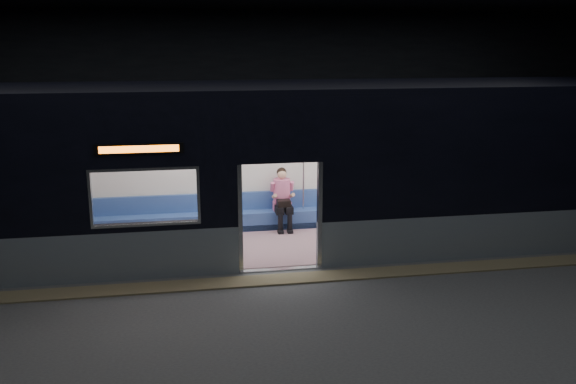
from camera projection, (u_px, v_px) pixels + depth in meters
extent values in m
cube|color=#47494C|center=(290.00, 292.00, 10.44)|extent=(24.00, 14.00, 0.01)
cube|color=black|center=(245.00, 105.00, 16.52)|extent=(24.00, 0.04, 5.00)
cube|color=black|center=(526.00, 372.00, 3.17)|extent=(24.00, 0.04, 5.00)
cube|color=#8C7F59|center=(285.00, 279.00, 10.96)|extent=(22.80, 0.50, 0.03)
cube|color=gray|center=(4.00, 263.00, 10.54)|extent=(8.30, 0.12, 0.90)
cube|color=gray|center=(520.00, 233.00, 12.16)|extent=(8.30, 0.12, 0.90)
cube|color=black|center=(527.00, 154.00, 11.77)|extent=(8.30, 0.12, 2.30)
cube|color=black|center=(280.00, 131.00, 10.82)|extent=(1.40, 0.12, 1.15)
cube|color=#B7BABC|center=(240.00, 219.00, 11.08)|extent=(0.08, 0.14, 2.05)
cube|color=#B7BABC|center=(319.00, 215.00, 11.33)|extent=(0.08, 0.14, 2.05)
cube|color=black|center=(139.00, 149.00, 10.39)|extent=(1.50, 0.04, 0.18)
cube|color=orange|center=(139.00, 149.00, 10.39)|extent=(1.34, 0.03, 0.12)
cube|color=silver|center=(260.00, 158.00, 13.82)|extent=(18.00, 0.12, 3.20)
cube|color=black|center=(268.00, 88.00, 12.04)|extent=(18.00, 3.00, 0.15)
cube|color=#825E66|center=(269.00, 244.00, 12.83)|extent=(17.76, 2.76, 0.04)
cube|color=silver|center=(269.00, 135.00, 12.27)|extent=(17.76, 2.76, 0.10)
cube|color=#31518F|center=(262.00, 219.00, 13.84)|extent=(11.00, 0.48, 0.41)
cube|color=#31518F|center=(261.00, 200.00, 13.93)|extent=(11.00, 0.10, 0.40)
cube|color=#73545B|center=(100.00, 262.00, 11.18)|extent=(4.40, 0.48, 0.41)
cube|color=#73545B|center=(439.00, 242.00, 12.28)|extent=(4.40, 0.48, 0.41)
cylinder|color=silver|center=(227.00, 208.00, 11.31)|extent=(0.04, 0.04, 2.26)
cylinder|color=silver|center=(219.00, 181.00, 13.47)|extent=(0.04, 0.04, 2.26)
cylinder|color=silver|center=(327.00, 203.00, 11.63)|extent=(0.04, 0.04, 2.26)
cylinder|color=silver|center=(303.00, 178.00, 13.79)|extent=(0.04, 0.04, 2.26)
cylinder|color=silver|center=(262.00, 145.00, 13.40)|extent=(11.00, 0.03, 0.03)
cube|color=black|center=(279.00, 209.00, 13.62)|extent=(0.17, 0.47, 0.16)
cube|color=black|center=(288.00, 209.00, 13.65)|extent=(0.17, 0.47, 0.16)
cylinder|color=black|center=(280.00, 224.00, 13.48)|extent=(0.11, 0.11, 0.43)
cylinder|color=black|center=(290.00, 223.00, 13.51)|extent=(0.11, 0.11, 0.43)
cube|color=#D46994|center=(282.00, 206.00, 13.82)|extent=(0.40, 0.22, 0.20)
cylinder|color=#D46994|center=(282.00, 190.00, 13.76)|extent=(0.43, 0.43, 0.52)
sphere|color=tan|center=(282.00, 174.00, 13.65)|extent=(0.21, 0.21, 0.21)
sphere|color=black|center=(282.00, 172.00, 13.68)|extent=(0.22, 0.22, 0.22)
cube|color=black|center=(284.00, 203.00, 13.52)|extent=(0.36, 0.34, 0.15)
cube|color=white|center=(467.00, 158.00, 14.61)|extent=(0.92, 0.03, 0.60)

